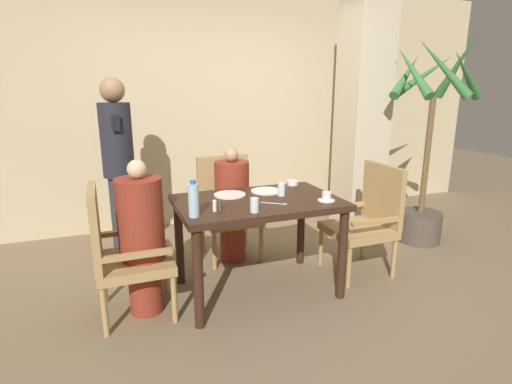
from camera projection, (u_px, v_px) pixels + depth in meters
The scene contains 21 objects.
ground_plane at pixel (258, 289), 3.28m from camera, with size 16.00×16.00×0.00m, color #7A664C.
wall_back at pixel (199, 106), 4.66m from camera, with size 8.00×0.06×2.80m.
pillar_stone at pixel (362, 112), 4.40m from camera, with size 0.45×0.45×2.70m.
dining_table at pixel (258, 213), 3.12m from camera, with size 1.25×0.81×0.77m.
chair_left_side at pixel (121, 251), 2.80m from camera, with size 0.52×0.52×0.96m.
diner_in_left_chair at pixel (142, 237), 2.83m from camera, with size 0.32×0.32×1.14m.
chair_far_side at pixel (228, 205), 3.90m from camera, with size 0.52×0.52×0.96m.
diner_in_far_chair at pixel (232, 204), 3.75m from camera, with size 0.32×0.32×1.08m.
chair_right_side at pixel (367, 217), 3.52m from camera, with size 0.52×0.52×0.96m.
standing_host at pixel (119, 164), 3.74m from camera, with size 0.29×0.32×1.70m.
potted_palm at pixel (425, 168), 4.13m from camera, with size 0.86×0.88×2.11m.
plate_main_left at pixel (230, 195), 3.21m from camera, with size 0.26×0.26×0.01m.
plate_main_right at pixel (266, 191), 3.32m from camera, with size 0.26×0.26×0.01m.
teacup_with_saucer at pixel (326, 197), 3.04m from camera, with size 0.13×0.13×0.07m.
bowl_small at pixel (292, 183), 3.55m from camera, with size 0.10×0.10×0.04m.
water_bottle at pixel (194, 200), 2.65m from camera, with size 0.07×0.07×0.25m.
glass_tall_near at pixel (282, 190), 3.19m from camera, with size 0.06×0.06×0.10m.
glass_tall_mid at pixel (255, 205), 2.76m from camera, with size 0.06×0.06×0.10m.
salt_shaker at pixel (215, 206), 2.79m from camera, with size 0.03×0.03×0.08m.
pepper_shaker at pixel (220, 205), 2.80m from camera, with size 0.03×0.03×0.08m.
fork_beside_plate at pixel (277, 204), 2.97m from camera, with size 0.17×0.13×0.00m.
Camera 1 is at (-1.08, -2.77, 1.61)m, focal length 28.00 mm.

